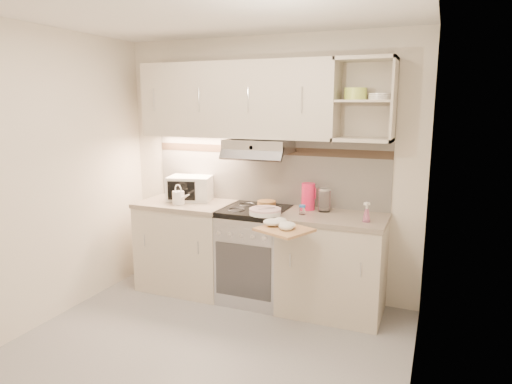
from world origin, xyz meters
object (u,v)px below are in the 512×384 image
Objects in this scene: pink_pitcher at (308,196)px; spray_bottle at (367,214)px; watering_can at (179,197)px; microwave at (190,188)px; cutting_board at (284,230)px; glass_jar at (324,200)px; electric_range at (255,254)px; plate_stack at (265,211)px.

pink_pitcher reaches higher than spray_bottle.
pink_pitcher is (1.23, 0.26, 0.05)m from watering_can.
cutting_board is at bearing -40.59° from microwave.
cutting_board is (1.22, -0.38, -0.10)m from watering_can.
microwave reaches higher than glass_jar.
glass_jar is at bearing 97.84° from cutting_board.
glass_jar is (1.39, 0.01, -0.01)m from microwave.
microwave is 1.38m from cutting_board.
electric_range is 2.32× the size of cutting_board.
glass_jar is at bearing -27.10° from pink_pitcher.
watering_can is at bearing -171.61° from electric_range.
microwave is 1.82m from spray_bottle.
pink_pitcher reaches higher than glass_jar.
plate_stack reaches higher than electric_range.
watering_can is at bearing 171.76° from pink_pitcher.
electric_range is at bearing 176.91° from pink_pitcher.
microwave is (-0.76, 0.12, 0.57)m from electric_range.
pink_pitcher is (0.30, 0.32, 0.10)m from plate_stack.
microwave is at bearing 176.70° from cutting_board.
plate_stack is at bearing -31.57° from microwave.
plate_stack reaches higher than cutting_board.
watering_can reaches higher than plate_stack.
glass_jar reaches higher than spray_bottle.
plate_stack is 1.59× the size of spray_bottle.
microwave is 0.23m from watering_can.
pink_pitcher is (0.47, 0.14, 0.57)m from electric_range.
cutting_board is (-0.59, -0.39, -0.10)m from spray_bottle.
glass_jar is (0.16, -0.02, -0.02)m from pink_pitcher.
pink_pitcher is at bearing 46.88° from plate_stack.
electric_range is 0.96m from microwave.
spray_bottle is (1.81, -0.22, -0.05)m from microwave.
pink_pitcher is (1.24, 0.03, 0.00)m from microwave.
microwave reaches higher than spray_bottle.
cutting_board is at bearing -47.32° from electric_range.
plate_stack is (0.93, -0.07, -0.04)m from watering_can.
pink_pitcher is 0.64× the size of cutting_board.
microwave is 1.39m from glass_jar.
cutting_board is at bearing -105.48° from glass_jar.
microwave is 2.76× the size of spray_bottle.
electric_range is at bearing 29.41° from watering_can.
glass_jar reaches higher than plate_stack.
spray_bottle is (0.42, -0.23, -0.04)m from glass_jar.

